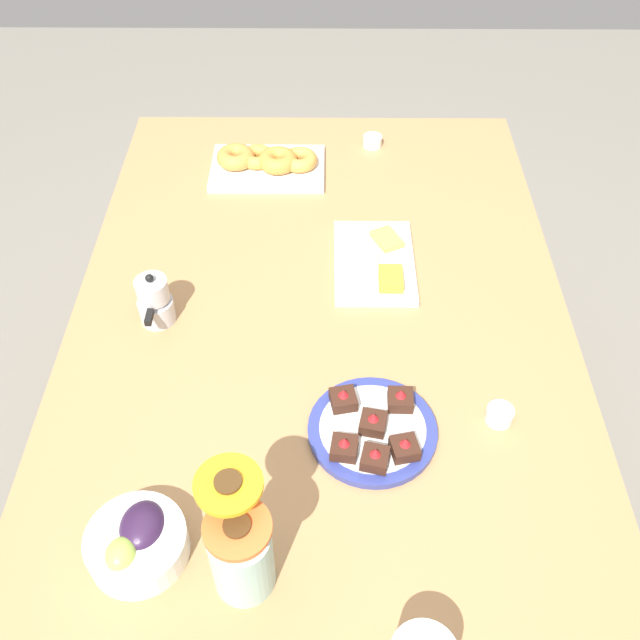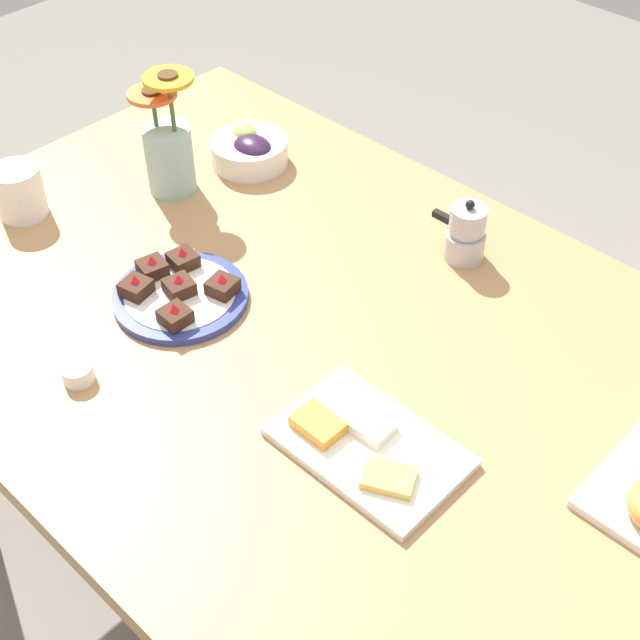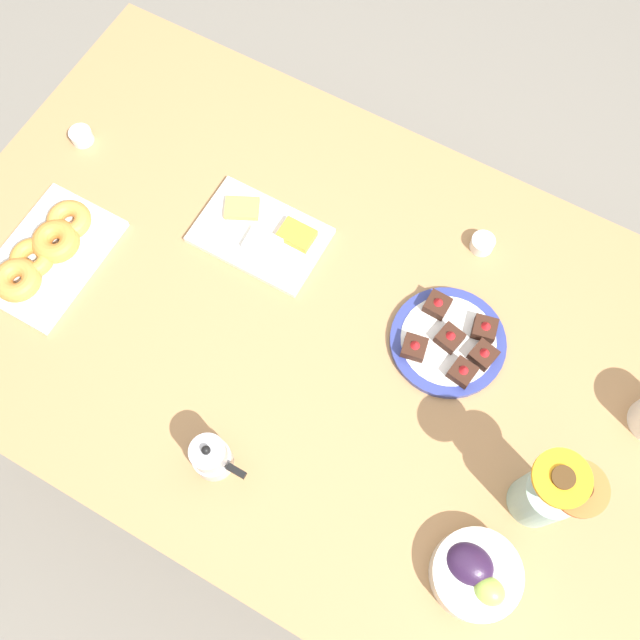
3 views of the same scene
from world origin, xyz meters
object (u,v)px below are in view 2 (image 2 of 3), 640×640
Objects in this scene: moka_pot at (466,234)px; dining_table at (320,376)px; grape_bowl at (250,150)px; cheese_platter at (366,445)px; flower_vase at (169,150)px; dessert_plate at (179,293)px; coffee_mug at (18,191)px; jam_cup_honey at (78,373)px.

dining_table is at bearing 83.25° from moka_pot.
cheese_platter is (-0.65, 0.39, -0.02)m from grape_bowl.
flower_vase reaches higher than dining_table.
moka_pot reaches higher than dining_table.
cheese_platter is (-0.20, 0.12, 0.10)m from dining_table.
dessert_plate is at bearing 120.93° from grape_bowl.
flower_vase is 0.57m from moka_pot.
flower_vase reaches higher than moka_pot.
moka_pot reaches higher than coffee_mug.
coffee_mug is 2.58× the size of jam_cup_honey.
flower_vase reaches higher than cheese_platter.
jam_cup_honey is (-0.25, 0.58, -0.01)m from grape_bowl.
grape_bowl is at bearing -104.40° from flower_vase.
jam_cup_honey is 0.20× the size of flower_vase.
dessert_plate is 1.88× the size of moka_pot.
dining_table is 0.53m from flower_vase.
dessert_plate is (-0.40, -0.04, -0.04)m from coffee_mug.
cheese_platter reaches higher than jam_cup_honey.
moka_pot is at bearing -96.75° from dining_table.
grape_bowl is at bearing 6.17° from moka_pot.
dining_table is 7.14× the size of dessert_plate.
coffee_mug reaches higher than cheese_platter.
flower_vase is (0.29, -0.42, 0.07)m from jam_cup_honey.
grape_bowl is 0.62× the size of flower_vase.
moka_pot is (-0.04, -0.32, 0.13)m from dining_table.
moka_pot reaches higher than cheese_platter.
jam_cup_honey is at bearing 124.57° from flower_vase.
grape_bowl is at bearing -30.74° from cheese_platter.
coffee_mug is 0.81× the size of grape_bowl.
moka_pot is at bearing -110.58° from jam_cup_honey.
cheese_platter is at bearing 149.26° from grape_bowl.
jam_cup_honey is (-0.43, 0.18, -0.03)m from coffee_mug.
dessert_plate is (0.43, -0.03, 0.00)m from cheese_platter.
dining_table is at bearing -122.54° from jam_cup_honey.
jam_cup_honey is at bearing 113.05° from grape_bowl.
dining_table is at bearing -158.40° from dessert_plate.
dessert_plate is at bearing -81.83° from jam_cup_honey.
flower_vase is at bearing -12.21° from dining_table.
cheese_platter is 1.07× the size of flower_vase.
grape_bowl is at bearing -30.92° from dining_table.
grape_bowl reaches higher than dining_table.
dessert_plate reaches higher than dining_table.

